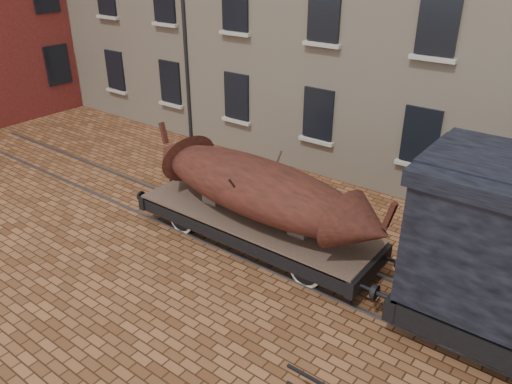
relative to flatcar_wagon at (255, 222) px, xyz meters
The scene contains 4 objects.
ground 1.56m from the flatcar_wagon, ahead, with size 90.00×90.00×0.00m, color #53301A.
rail_track 1.55m from the flatcar_wagon, ahead, with size 30.00×1.52×0.06m.
flatcar_wagon is the anchor object (origin of this frame).
iron_boat 1.08m from the flatcar_wagon, ahead, with size 7.58×2.63×1.77m.
Camera 1 is at (5.51, -9.04, 7.31)m, focal length 35.00 mm.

